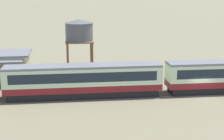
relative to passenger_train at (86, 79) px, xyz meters
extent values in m
plane|color=#7A7056|center=(14.25, -1.54, -2.27)|extent=(600.00, 600.00, 0.00)
cylinder|color=black|center=(13.63, -0.72, -1.82)|extent=(0.90, 0.18, 0.90)
cylinder|color=black|center=(13.63, 0.72, -1.82)|extent=(0.90, 0.18, 0.90)
cube|color=maroon|center=(-0.26, 0.00, -0.97)|extent=(19.27, 2.88, 0.80)
cube|color=beige|center=(-0.26, 0.00, 0.48)|extent=(19.27, 2.88, 2.09)
cube|color=#192330|center=(-0.26, 0.00, 0.58)|extent=(17.73, 2.92, 1.17)
cube|color=slate|center=(-0.26, 0.00, 1.67)|extent=(19.27, 2.71, 0.30)
cube|color=black|center=(-0.26, 0.00, -1.81)|extent=(18.50, 2.48, 0.88)
cylinder|color=black|center=(6.09, -0.72, -1.82)|extent=(0.90, 0.18, 0.90)
cylinder|color=black|center=(6.09, 0.72, -1.82)|extent=(0.90, 0.18, 0.90)
cylinder|color=black|center=(-6.62, -0.72, -1.82)|extent=(0.90, 0.18, 0.90)
cylinder|color=black|center=(-6.62, 0.72, -1.82)|extent=(0.90, 0.18, 0.90)
cube|color=#665B51|center=(-3.21, 0.00, -2.27)|extent=(144.89, 3.60, 0.01)
cube|color=#4C4238|center=(-3.21, -0.72, -2.25)|extent=(144.89, 0.12, 0.04)
cube|color=#4C4238|center=(-3.21, 0.72, -2.25)|extent=(144.89, 0.12, 0.04)
cylinder|color=brown|center=(1.32, 11.33, 0.43)|extent=(0.28, 0.28, 5.41)
cylinder|color=brown|center=(-2.25, 11.33, 0.43)|extent=(0.28, 0.28, 5.41)
cylinder|color=brown|center=(1.32, 7.75, 0.43)|extent=(0.28, 0.28, 5.41)
cylinder|color=brown|center=(-2.25, 7.75, 0.43)|extent=(0.28, 0.28, 5.41)
cube|color=brown|center=(-0.47, 9.54, 3.21)|extent=(4.08, 4.08, 0.16)
cylinder|color=#56565B|center=(-0.47, 9.54, 4.60)|extent=(4.02, 4.02, 2.61)
cone|color=#56565B|center=(-0.47, 9.54, 6.16)|extent=(4.22, 4.22, 0.50)
camera|label=1|loc=(-1.54, -40.81, 11.48)|focal=55.00mm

